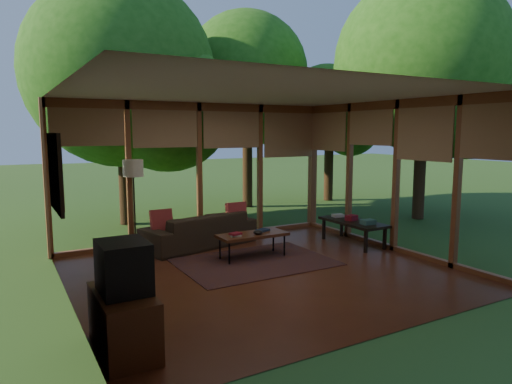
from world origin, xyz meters
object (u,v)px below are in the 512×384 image
television (123,267)px  side_console (353,223)px  sofa (200,230)px  coffee_table (253,235)px  media_cabinet (123,322)px  floor_lamp (133,173)px

television → side_console: bearing=24.3°
sofa → coffee_table: 1.28m
television → coffee_table: 3.57m
media_cabinet → television: bearing=0.0°
sofa → side_console: (2.62, -1.29, 0.10)m
television → floor_lamp: 3.96m
floor_lamp → television: bearing=-106.2°
media_cabinet → coffee_table: bearing=40.1°
floor_lamp → side_console: floor_lamp is taller
media_cabinet → coffee_table: (2.72, 2.29, 0.09)m
coffee_table → television: bearing=-139.7°
sofa → coffee_table: bearing=98.8°
sofa → media_cabinet: 4.15m
sofa → floor_lamp: floor_lamp is taller
media_cabinet → floor_lamp: (1.12, 3.77, 1.11)m
television → sofa: bearing=57.4°
floor_lamp → side_console: (3.75, -1.58, -1.00)m
media_cabinet → side_console: bearing=24.2°
media_cabinet → floor_lamp: bearing=73.5°
side_console → sofa: bearing=153.7°
media_cabinet → coffee_table: 3.56m
sofa → side_console: 2.92m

